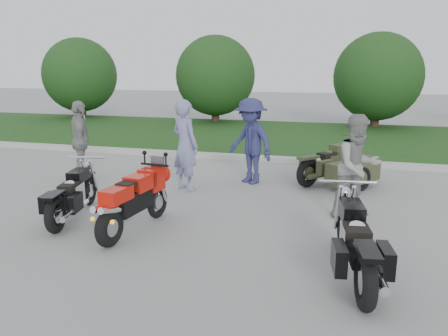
% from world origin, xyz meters
% --- Properties ---
extents(ground, '(80.00, 80.00, 0.00)m').
position_xyz_m(ground, '(0.00, 0.00, 0.00)').
color(ground, '#9D9D97').
rests_on(ground, ground).
extents(curb, '(60.00, 0.30, 0.15)m').
position_xyz_m(curb, '(0.00, 6.00, 0.07)').
color(curb, '#B0AEA6').
rests_on(curb, ground).
extents(grass_strip, '(60.00, 8.00, 0.14)m').
position_xyz_m(grass_strip, '(0.00, 10.15, 0.07)').
color(grass_strip, '#2E571E').
rests_on(grass_strip, ground).
extents(tree_far_left, '(3.60, 3.60, 4.00)m').
position_xyz_m(tree_far_left, '(-10.00, 13.50, 2.19)').
color(tree_far_left, '#3F2B1C').
rests_on(tree_far_left, ground).
extents(tree_mid_left, '(3.60, 3.60, 4.00)m').
position_xyz_m(tree_mid_left, '(-3.00, 13.50, 2.19)').
color(tree_mid_left, '#3F2B1C').
rests_on(tree_mid_left, ground).
extents(tree_mid_right, '(3.60, 3.60, 4.00)m').
position_xyz_m(tree_mid_right, '(4.00, 13.50, 2.19)').
color(tree_mid_right, '#3F2B1C').
rests_on(tree_mid_right, ground).
extents(sportbike_red, '(0.48, 1.96, 0.93)m').
position_xyz_m(sportbike_red, '(-0.43, 0.14, 0.55)').
color(sportbike_red, black).
rests_on(sportbike_red, ground).
extents(cruiser_left, '(0.62, 2.05, 0.80)m').
position_xyz_m(cruiser_left, '(-1.74, 0.40, 0.41)').
color(cruiser_left, black).
rests_on(cruiser_left, ground).
extents(cruiser_right, '(0.58, 2.26, 0.87)m').
position_xyz_m(cruiser_right, '(2.96, -0.60, 0.45)').
color(cruiser_right, black).
rests_on(cruiser_right, ground).
extents(cruiser_sidecar, '(1.81, 2.04, 0.85)m').
position_xyz_m(cruiser_sidecar, '(2.78, 3.89, 0.40)').
color(cruiser_sidecar, black).
rests_on(cruiser_sidecar, ground).
extents(person_stripe, '(0.85, 0.76, 1.95)m').
position_xyz_m(person_stripe, '(-0.49, 2.69, 0.97)').
color(person_stripe, '#7D7FAA').
rests_on(person_stripe, ground).
extents(person_grey, '(1.12, 1.06, 1.83)m').
position_xyz_m(person_grey, '(3.01, 1.84, 0.91)').
color(person_grey, gray).
rests_on(person_grey, ground).
extents(person_denim, '(1.44, 1.29, 1.93)m').
position_xyz_m(person_denim, '(0.74, 3.62, 0.97)').
color(person_denim, navy).
rests_on(person_denim, ground).
extents(person_back, '(1.00, 1.15, 1.85)m').
position_xyz_m(person_back, '(-3.14, 2.88, 0.93)').
color(person_back, gray).
rests_on(person_back, ground).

